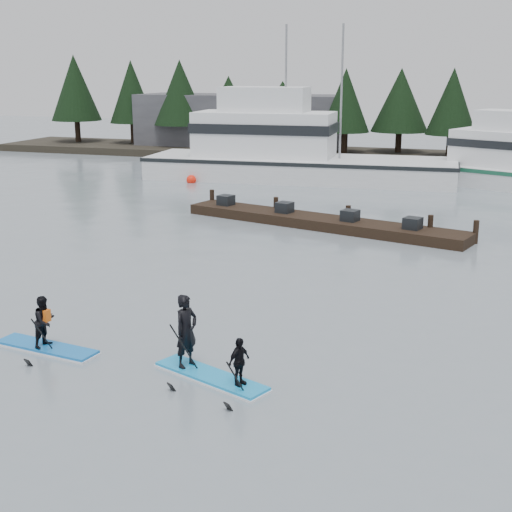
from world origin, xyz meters
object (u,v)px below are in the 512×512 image
(fishing_boat_large, at_px, (291,166))
(paddleboard_duo, at_px, (204,349))
(floating_dock, at_px, (321,222))
(paddleboard_solo, at_px, (45,330))

(fishing_boat_large, xyz_separation_m, paddleboard_duo, (6.57, -31.19, -0.17))
(floating_dock, height_order, paddleboard_duo, paddleboard_duo)
(floating_dock, relative_size, paddleboard_duo, 4.46)
(fishing_boat_large, bearing_deg, paddleboard_solo, -89.98)
(floating_dock, height_order, paddleboard_solo, paddleboard_solo)
(paddleboard_solo, height_order, paddleboard_duo, paddleboard_duo)
(floating_dock, bearing_deg, fishing_boat_large, 126.73)
(paddleboard_solo, relative_size, paddleboard_duo, 0.95)
(fishing_boat_large, relative_size, paddleboard_duo, 6.51)
(paddleboard_solo, bearing_deg, fishing_boat_large, 101.61)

